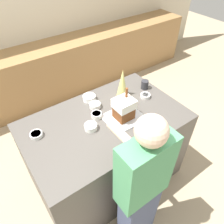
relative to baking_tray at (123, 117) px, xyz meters
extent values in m
plane|color=tan|center=(-0.16, 0.08, -0.96)|extent=(12.00, 12.00, 0.00)
cube|color=beige|center=(-0.16, 2.33, 0.34)|extent=(8.00, 0.05, 2.60)
cube|color=#9E7547|center=(-0.16, 2.00, -0.50)|extent=(6.00, 0.60, 0.92)
cube|color=#514C47|center=(-0.16, 0.08, -0.48)|extent=(1.57, 0.98, 0.96)
cube|color=silver|center=(0.00, 0.00, 0.00)|extent=(0.37, 0.31, 0.01)
cube|color=brown|center=(0.00, 0.00, 0.07)|extent=(0.16, 0.15, 0.12)
cube|color=white|center=(0.00, 0.00, 0.17)|extent=(0.18, 0.17, 0.09)
cylinder|color=brown|center=(0.04, 0.03, 0.26)|extent=(0.02, 0.02, 0.10)
cone|color=#DBD675|center=(0.21, 0.30, 0.15)|extent=(0.12, 0.12, 0.32)
cylinder|color=white|center=(-0.12, 0.43, 0.02)|extent=(0.13, 0.13, 0.05)
cylinder|color=red|center=(-0.12, 0.43, 0.04)|extent=(0.11, 0.11, 0.01)
cylinder|color=white|center=(-0.34, 0.06, 0.02)|extent=(0.12, 0.12, 0.05)
cylinder|color=pink|center=(-0.34, 0.06, 0.04)|extent=(0.10, 0.10, 0.01)
cylinder|color=silver|center=(-0.78, 0.26, 0.01)|extent=(0.11, 0.11, 0.04)
cylinder|color=orange|center=(-0.78, 0.26, 0.03)|extent=(0.09, 0.09, 0.01)
cylinder|color=silver|center=(0.39, 0.12, 0.01)|extent=(0.11, 0.11, 0.04)
cylinder|color=green|center=(0.39, 0.12, 0.03)|extent=(0.09, 0.09, 0.01)
cylinder|color=silver|center=(-0.14, 0.29, 0.02)|extent=(0.11, 0.11, 0.05)
cylinder|color=red|center=(-0.14, 0.29, 0.04)|extent=(0.09, 0.09, 0.01)
cylinder|color=white|center=(-0.21, 0.16, 0.02)|extent=(0.11, 0.11, 0.05)
cylinder|color=#4770DB|center=(-0.21, 0.16, 0.04)|extent=(0.09, 0.09, 0.01)
cylinder|color=#2D2D33|center=(0.50, 0.25, 0.05)|extent=(0.08, 0.08, 0.10)
cube|color=#424C6B|center=(-0.30, -0.62, -0.57)|extent=(0.32, 0.18, 0.77)
cube|color=#4C9966|center=(-0.30, -0.62, 0.12)|extent=(0.42, 0.19, 0.61)
sphere|color=beige|center=(-0.30, -0.62, 0.53)|extent=(0.21, 0.21, 0.21)
cylinder|color=beige|center=(-0.30, -0.41, 0.25)|extent=(0.07, 0.42, 0.07)
camera|label=1|loc=(-0.99, -1.19, 1.45)|focal=35.00mm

